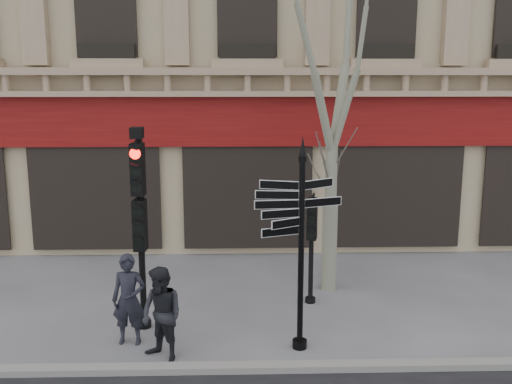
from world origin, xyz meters
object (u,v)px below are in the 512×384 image
(traffic_signal_secondary, at_px, (312,230))
(pedestrian_b, at_px, (162,315))
(fingerpost, at_px, (302,209))
(plane_tree, at_px, (335,36))
(traffic_signal_main, at_px, (140,204))
(pedestrian_a, at_px, (129,299))

(traffic_signal_secondary, relative_size, pedestrian_b, 1.41)
(fingerpost, height_order, plane_tree, plane_tree)
(traffic_signal_main, height_order, traffic_signal_secondary, traffic_signal_main)
(traffic_signal_secondary, bearing_deg, plane_tree, 70.15)
(plane_tree, height_order, pedestrian_b, plane_tree)
(pedestrian_a, xyz_separation_m, pedestrian_b, (0.66, -0.65, -0.02))
(traffic_signal_secondary, bearing_deg, traffic_signal_main, -148.00)
(plane_tree, bearing_deg, traffic_signal_main, -153.28)
(fingerpost, height_order, pedestrian_a, fingerpost)
(traffic_signal_secondary, bearing_deg, fingerpost, -89.01)
(traffic_signal_secondary, height_order, plane_tree, plane_tree)
(fingerpost, distance_m, pedestrian_b, 2.92)
(fingerpost, distance_m, traffic_signal_main, 3.03)
(fingerpost, xyz_separation_m, pedestrian_a, (-3.01, 0.28, -1.69))
(pedestrian_a, bearing_deg, plane_tree, 36.56)
(plane_tree, distance_m, pedestrian_a, 6.68)
(plane_tree, bearing_deg, traffic_signal_secondary, -122.87)
(fingerpost, distance_m, traffic_signal_secondary, 2.32)
(fingerpost, distance_m, plane_tree, 4.27)
(fingerpost, relative_size, traffic_signal_secondary, 1.65)
(traffic_signal_secondary, xyz_separation_m, plane_tree, (0.51, 0.78, 3.95))
(traffic_signal_main, relative_size, pedestrian_b, 2.36)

